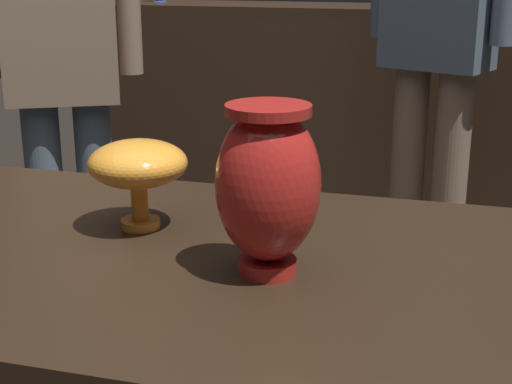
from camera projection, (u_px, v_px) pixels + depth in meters
back_display_shelf at (398, 131)px, 3.12m from camera, size 2.60×0.40×0.99m
vase_centerpiece at (268, 184)px, 0.93m from camera, size 0.13×0.13×0.22m
vase_tall_behind at (138, 166)px, 1.10m from camera, size 0.14×0.14×0.13m
visitor_center_back at (440, 12)px, 2.33m from camera, size 0.44×0.29×1.71m
visitor_near_left at (61, 52)px, 2.21m from camera, size 0.43×0.31×1.56m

